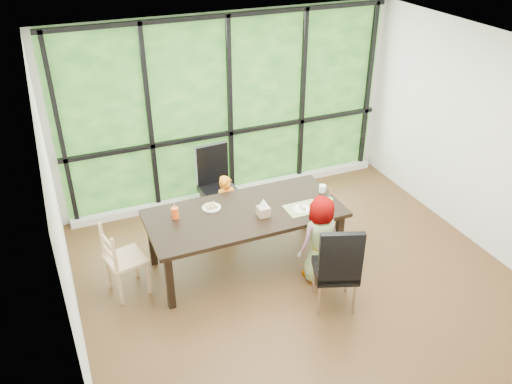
% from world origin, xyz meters
% --- Properties ---
extents(ground, '(5.00, 5.00, 0.00)m').
position_xyz_m(ground, '(0.00, 0.00, 0.00)').
color(ground, black).
rests_on(ground, ground).
extents(back_wall, '(5.00, 0.00, 5.00)m').
position_xyz_m(back_wall, '(0.00, 2.25, 1.35)').
color(back_wall, silver).
rests_on(back_wall, ground).
extents(foliage_backdrop, '(4.80, 0.02, 2.65)m').
position_xyz_m(foliage_backdrop, '(0.00, 2.23, 1.35)').
color(foliage_backdrop, '#1B451A').
rests_on(foliage_backdrop, back_wall).
extents(window_mullions, '(4.80, 0.06, 2.65)m').
position_xyz_m(window_mullions, '(0.00, 2.19, 1.35)').
color(window_mullions, black).
rests_on(window_mullions, back_wall).
extents(window_sill, '(4.80, 0.12, 0.10)m').
position_xyz_m(window_sill, '(0.00, 2.15, 0.05)').
color(window_sill, silver).
rests_on(window_sill, ground).
extents(dining_table, '(2.42, 1.29, 0.75)m').
position_xyz_m(dining_table, '(-0.46, 0.48, 0.38)').
color(dining_table, black).
rests_on(dining_table, ground).
extents(chair_window_leather, '(0.49, 0.49, 1.08)m').
position_xyz_m(chair_window_leather, '(-0.43, 1.55, 0.54)').
color(chair_window_leather, black).
rests_on(chair_window_leather, ground).
extents(chair_interior_leather, '(0.59, 0.59, 1.08)m').
position_xyz_m(chair_interior_leather, '(0.16, -0.59, 0.54)').
color(chair_interior_leather, black).
rests_on(chair_interior_leather, ground).
extents(chair_end_beech, '(0.48, 0.49, 0.90)m').
position_xyz_m(chair_end_beech, '(-1.90, 0.52, 0.45)').
color(chair_end_beech, tan).
rests_on(chair_end_beech, ground).
extents(child_toddler, '(0.37, 0.28, 0.90)m').
position_xyz_m(child_toddler, '(-0.46, 1.12, 0.45)').
color(child_toddler, orange).
rests_on(child_toddler, ground).
extents(child_older, '(0.59, 0.44, 1.09)m').
position_xyz_m(child_older, '(0.22, -0.11, 0.55)').
color(child_older, slate).
rests_on(child_older, ground).
extents(placemat, '(0.42, 0.31, 0.01)m').
position_xyz_m(placemat, '(0.20, 0.28, 0.75)').
color(placemat, tan).
rests_on(placemat, dining_table).
extents(plate_far, '(0.23, 0.23, 0.01)m').
position_xyz_m(plate_far, '(-0.80, 0.71, 0.76)').
color(plate_far, white).
rests_on(plate_far, dining_table).
extents(plate_near, '(0.21, 0.21, 0.01)m').
position_xyz_m(plate_near, '(0.19, 0.26, 0.76)').
color(plate_near, white).
rests_on(plate_near, dining_table).
extents(orange_cup, '(0.09, 0.09, 0.13)m').
position_xyz_m(orange_cup, '(-1.26, 0.67, 0.82)').
color(orange_cup, '#FF5918').
rests_on(orange_cup, dining_table).
extents(green_cup, '(0.08, 0.08, 0.13)m').
position_xyz_m(green_cup, '(0.49, 0.16, 0.82)').
color(green_cup, '#57D23D').
rests_on(green_cup, dining_table).
extents(white_mug, '(0.09, 0.09, 0.09)m').
position_xyz_m(white_mug, '(0.61, 0.55, 0.79)').
color(white_mug, white).
rests_on(white_mug, dining_table).
extents(tissue_box, '(0.13, 0.13, 0.12)m').
position_xyz_m(tissue_box, '(-0.29, 0.32, 0.81)').
color(tissue_box, tan).
rests_on(tissue_box, dining_table).
extents(crepe_rolls_far, '(0.15, 0.12, 0.04)m').
position_xyz_m(crepe_rolls_far, '(-0.80, 0.71, 0.78)').
color(crepe_rolls_far, tan).
rests_on(crepe_rolls_far, plate_far).
extents(crepe_rolls_near, '(0.05, 0.12, 0.04)m').
position_xyz_m(crepe_rolls_near, '(0.19, 0.26, 0.78)').
color(crepe_rolls_near, tan).
rests_on(crepe_rolls_near, plate_near).
extents(straw_white, '(0.01, 0.04, 0.20)m').
position_xyz_m(straw_white, '(-1.26, 0.67, 0.92)').
color(straw_white, white).
rests_on(straw_white, orange_cup).
extents(straw_pink, '(0.01, 0.04, 0.20)m').
position_xyz_m(straw_pink, '(0.49, 0.16, 0.92)').
color(straw_pink, pink).
rests_on(straw_pink, green_cup).
extents(tissue, '(0.12, 0.12, 0.11)m').
position_xyz_m(tissue, '(-0.29, 0.32, 0.92)').
color(tissue, white).
rests_on(tissue, tissue_box).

